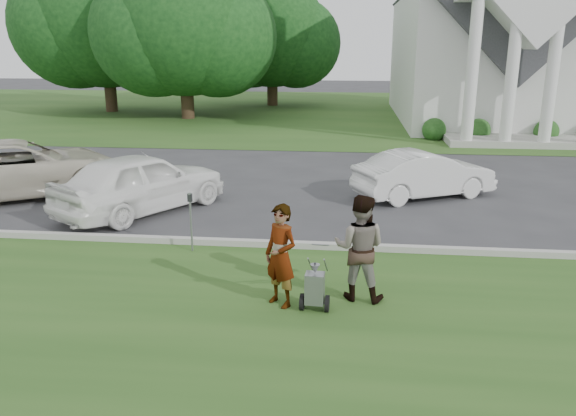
% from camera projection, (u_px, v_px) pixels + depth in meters
% --- Properties ---
extents(ground, '(120.00, 120.00, 0.00)m').
position_uv_depth(ground, '(270.00, 256.00, 11.70)').
color(ground, '#333335').
rests_on(ground, ground).
extents(grass_strip, '(80.00, 7.00, 0.01)m').
position_uv_depth(grass_strip, '(243.00, 325.00, 8.83)').
color(grass_strip, '#264B1A').
rests_on(grass_strip, ground).
extents(church_lawn, '(80.00, 30.00, 0.01)m').
position_uv_depth(church_lawn, '(326.00, 111.00, 37.46)').
color(church_lawn, '#264B1A').
rests_on(church_lawn, ground).
extents(curb, '(80.00, 0.18, 0.15)m').
position_uv_depth(curb, '(273.00, 244.00, 12.20)').
color(curb, '#9E9E93').
rests_on(curb, ground).
extents(church, '(9.19, 19.00, 24.10)m').
position_uv_depth(church, '(487.00, 13.00, 31.16)').
color(church, white).
rests_on(church, ground).
extents(tree_left, '(10.63, 8.40, 9.71)m').
position_uv_depth(tree_left, '(184.00, 29.00, 32.08)').
color(tree_left, '#332316').
rests_on(tree_left, ground).
extents(tree_far, '(11.64, 9.20, 10.73)m').
position_uv_depth(tree_far, '(104.00, 21.00, 35.40)').
color(tree_far, '#332316').
rests_on(tree_far, ground).
extents(tree_back, '(9.61, 7.60, 8.89)m').
position_uv_depth(tree_back, '(272.00, 37.00, 39.41)').
color(tree_back, '#332316').
rests_on(tree_back, ground).
extents(striping_cart, '(0.50, 0.97, 0.89)m').
position_uv_depth(striping_cart, '(315.00, 289.00, 9.23)').
color(striping_cart, black).
rests_on(striping_cart, ground).
extents(person_left, '(0.76, 0.72, 1.75)m').
position_uv_depth(person_left, '(281.00, 257.00, 9.28)').
color(person_left, '#999999').
rests_on(person_left, ground).
extents(person_right, '(1.01, 0.85, 1.85)m').
position_uv_depth(person_right, '(360.00, 248.00, 9.51)').
color(person_right, '#999999').
rests_on(person_right, ground).
extents(parking_meter_near, '(0.09, 0.08, 1.29)m').
position_uv_depth(parking_meter_near, '(191.00, 215.00, 11.76)').
color(parking_meter_near, gray).
rests_on(parking_meter_near, ground).
extents(car_a, '(6.38, 5.51, 1.63)m').
position_uv_depth(car_a, '(21.00, 168.00, 16.22)').
color(car_a, beige).
rests_on(car_a, ground).
extents(car_b, '(4.11, 4.99, 1.60)m').
position_uv_depth(car_b, '(141.00, 182.00, 14.62)').
color(car_b, white).
rests_on(car_b, ground).
extents(car_d, '(4.28, 3.13, 1.34)m').
position_uv_depth(car_d, '(424.00, 174.00, 16.09)').
color(car_d, silver).
rests_on(car_d, ground).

